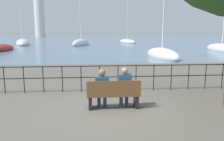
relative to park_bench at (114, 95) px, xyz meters
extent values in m
plane|color=#605B51|center=(0.00, 0.06, -0.43)|extent=(1000.00, 1000.00, 0.00)
cube|color=slate|center=(0.00, 159.58, -0.42)|extent=(600.00, 300.00, 0.01)
cube|color=brown|center=(0.00, 0.06, 0.00)|extent=(1.62, 0.45, 0.05)
cube|color=brown|center=(0.00, -0.14, 0.25)|extent=(1.62, 0.04, 0.45)
cube|color=black|center=(-0.71, 0.06, -0.23)|extent=(0.10, 0.41, 0.40)
cube|color=black|center=(0.71, 0.06, -0.23)|extent=(0.10, 0.41, 0.40)
cylinder|color=navy|center=(-0.44, 0.22, -0.20)|extent=(0.11, 0.11, 0.45)
cylinder|color=navy|center=(-0.26, 0.22, -0.20)|extent=(0.11, 0.11, 0.45)
cube|color=navy|center=(-0.35, 0.13, 0.07)|extent=(0.35, 0.26, 0.14)
cube|color=navy|center=(-0.35, 0.04, 0.30)|extent=(0.41, 0.24, 0.55)
sphere|color=#846047|center=(-0.35, 0.04, 0.70)|extent=(0.22, 0.22, 0.22)
cylinder|color=navy|center=(0.26, 0.22, -0.20)|extent=(0.11, 0.11, 0.45)
cylinder|color=navy|center=(0.44, 0.22, -0.20)|extent=(0.11, 0.11, 0.45)
cube|color=navy|center=(0.35, 0.13, 0.07)|extent=(0.33, 0.26, 0.14)
cube|color=navy|center=(0.35, 0.04, 0.33)|extent=(0.39, 0.24, 0.61)
sphere|color=#A87A5B|center=(0.35, 0.04, 0.75)|extent=(0.20, 0.20, 0.20)
cylinder|color=black|center=(-4.00, 2.03, 0.10)|extent=(0.04, 0.04, 1.05)
cylinder|color=black|center=(-3.27, 2.03, 0.10)|extent=(0.04, 0.04, 1.05)
cylinder|color=black|center=(-2.54, 2.03, 0.10)|extent=(0.04, 0.04, 1.05)
cylinder|color=black|center=(-1.82, 2.03, 0.10)|extent=(0.04, 0.04, 1.05)
cylinder|color=black|center=(-1.09, 2.03, 0.10)|extent=(0.04, 0.04, 1.05)
cylinder|color=black|center=(-0.36, 2.03, 0.10)|extent=(0.04, 0.04, 1.05)
cylinder|color=black|center=(0.36, 2.03, 0.10)|extent=(0.04, 0.04, 1.05)
cylinder|color=black|center=(1.09, 2.03, 0.10)|extent=(0.04, 0.04, 1.05)
cylinder|color=black|center=(1.82, 2.03, 0.10)|extent=(0.04, 0.04, 1.05)
cylinder|color=black|center=(2.54, 2.03, 0.10)|extent=(0.04, 0.04, 1.05)
cylinder|color=black|center=(3.27, 2.03, 0.10)|extent=(0.04, 0.04, 1.05)
cylinder|color=black|center=(4.00, 2.03, 0.10)|extent=(0.04, 0.04, 1.05)
cylinder|color=black|center=(4.72, 2.03, 0.10)|extent=(0.04, 0.04, 1.05)
cylinder|color=black|center=(0.00, 2.03, 0.59)|extent=(12.36, 0.04, 0.04)
cylinder|color=black|center=(0.00, 2.03, 0.15)|extent=(12.36, 0.04, 0.04)
ellipsoid|color=silver|center=(-13.47, 35.24, -0.10)|extent=(4.25, 7.45, 1.65)
cylinder|color=silver|center=(-13.47, 35.24, 4.43)|extent=(0.14, 0.14, 8.07)
ellipsoid|color=white|center=(15.45, 19.65, -0.15)|extent=(1.90, 6.52, 1.36)
ellipsoid|color=white|center=(5.69, 13.02, -0.16)|extent=(2.46, 5.76, 1.34)
cylinder|color=silver|center=(5.69, 13.02, 4.71)|extent=(0.14, 0.14, 8.94)
ellipsoid|color=silver|center=(7.05, 42.67, -0.18)|extent=(3.70, 8.64, 1.23)
cylinder|color=silver|center=(7.05, 42.67, 4.39)|extent=(0.14, 0.14, 8.41)
ellipsoid|color=silver|center=(-2.75, 33.22, -0.08)|extent=(3.82, 6.41, 1.70)
cylinder|color=silver|center=(-2.75, 33.22, 4.57)|extent=(0.14, 0.14, 8.28)
cylinder|color=silver|center=(-27.83, 111.34, 11.84)|extent=(4.99, 4.99, 24.53)
camera|label=1|loc=(-0.60, -6.41, 1.89)|focal=35.00mm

